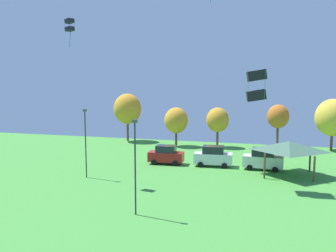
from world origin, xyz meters
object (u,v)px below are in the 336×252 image
object	(u,v)px
parked_car_leftmost	(166,155)
parked_car_second_from_left	(213,156)
treeline_tree_4	(333,118)
park_pavilion	(289,146)
treeline_tree_3	(278,117)
treeline_tree_1	(176,120)
kite_flying_7	(70,25)
treeline_tree_2	(218,120)
light_post_0	(86,140)
treeline_tree_0	(127,109)
kite_flying_1	(256,85)
parked_car_third_from_left	(263,159)
light_post_1	(135,162)

from	to	relation	value
parked_car_leftmost	parked_car_second_from_left	xyz separation A→B (m)	(5.63, 0.41, 0.06)
parked_car_second_from_left	treeline_tree_4	xyz separation A→B (m)	(14.77, 14.88, 3.62)
park_pavilion	treeline_tree_3	xyz separation A→B (m)	(-0.96, 16.49, 1.69)
treeline_tree_1	park_pavilion	bearing A→B (deg)	-41.14
kite_flying_7	treeline_tree_2	size ratio (longest dim) A/B	0.45
parked_car_second_from_left	treeline_tree_1	xyz separation A→B (m)	(-7.81, 12.17, 2.82)
light_post_0	treeline_tree_2	xyz separation A→B (m)	(10.12, 21.88, 0.24)
parked_car_leftmost	treeline_tree_0	xyz separation A→B (m)	(-11.38, 15.12, 4.34)
kite_flying_1	parked_car_third_from_left	xyz separation A→B (m)	(0.62, 7.39, -8.19)
kite_flying_7	parked_car_leftmost	distance (m)	18.22
light_post_1	treeline_tree_3	size ratio (longest dim) A/B	1.07
parked_car_second_from_left	treeline_tree_3	world-z (taller)	treeline_tree_3
park_pavilion	treeline_tree_2	size ratio (longest dim) A/B	1.00
kite_flying_1	light_post_0	bearing A→B (deg)	-175.83
kite_flying_7	treeline_tree_4	size ratio (longest dim) A/B	0.36
kite_flying_7	treeline_tree_3	size ratio (longest dim) A/B	0.41
light_post_0	treeline_tree_2	size ratio (longest dim) A/B	1.16
kite_flying_7	light_post_1	bearing A→B (deg)	-37.49
kite_flying_7	parked_car_leftmost	size ratio (longest dim) A/B	0.63
park_pavilion	light_post_0	size ratio (longest dim) A/B	0.86
treeline_tree_2	treeline_tree_4	world-z (taller)	treeline_tree_4
parked_car_second_from_left	light_post_1	size ratio (longest dim) A/B	0.64
kite_flying_1	light_post_1	distance (m)	13.61
light_post_1	treeline_tree_3	xyz separation A→B (m)	(10.12, 31.87, 0.86)
parked_car_second_from_left	treeline_tree_1	world-z (taller)	treeline_tree_1
treeline_tree_0	light_post_1	bearing A→B (deg)	-66.08
treeline_tree_1	treeline_tree_3	world-z (taller)	treeline_tree_3
treeline_tree_1	treeline_tree_2	world-z (taller)	treeline_tree_2
parked_car_third_from_left	light_post_0	distance (m)	19.49
treeline_tree_2	kite_flying_7	bearing A→B (deg)	-115.25
parked_car_leftmost	parked_car_third_from_left	distance (m)	11.26
kite_flying_1	treeline_tree_1	distance (m)	24.14
kite_flying_1	parked_car_second_from_left	world-z (taller)	kite_flying_1
treeline_tree_0	treeline_tree_1	xyz separation A→B (m)	(9.20, -2.54, -1.46)
light_post_0	treeline_tree_0	size ratio (longest dim) A/B	0.88
kite_flying_7	parked_car_second_from_left	size ratio (longest dim) A/B	0.60
kite_flying_1	treeline_tree_4	xyz separation A→B (m)	(9.76, 22.44, -4.60)
parked_car_leftmost	treeline_tree_2	bearing A→B (deg)	69.23
treeline_tree_0	parked_car_second_from_left	bearing A→B (deg)	-40.86
light_post_0	parked_car_third_from_left	bearing A→B (deg)	26.47
kite_flying_1	parked_car_leftmost	bearing A→B (deg)	146.12
treeline_tree_1	kite_flying_1	bearing A→B (deg)	-56.98
treeline_tree_3	treeline_tree_1	bearing A→B (deg)	-170.63
parked_car_second_from_left	treeline_tree_0	bearing A→B (deg)	134.85
kite_flying_1	treeline_tree_0	distance (m)	31.57
parked_car_leftmost	park_pavilion	xyz separation A→B (m)	(13.86, -1.42, 1.96)
kite_flying_1	parked_car_leftmost	size ratio (longest dim) A/B	0.68
treeline_tree_1	light_post_0	bearing A→B (deg)	-100.38
light_post_0	treeline_tree_2	distance (m)	24.10
light_post_0	treeline_tree_4	size ratio (longest dim) A/B	0.94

